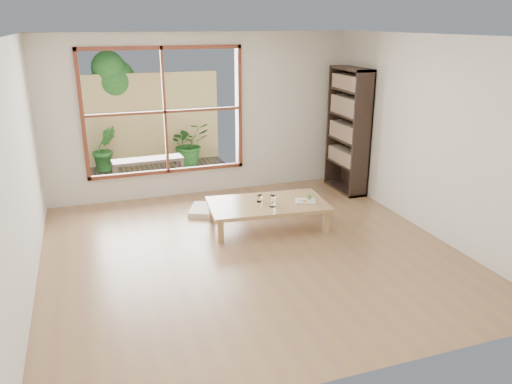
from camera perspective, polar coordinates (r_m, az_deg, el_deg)
ground at (r=6.35m, az=-0.70°, el=-6.73°), size 5.00×5.00×0.00m
low_table at (r=6.96m, az=1.31°, el=-1.56°), size 1.71×1.07×0.36m
floor_cushion at (r=7.59m, az=-5.46°, el=-2.05°), size 0.70×0.70×0.08m
bookshelf at (r=8.47m, az=10.49°, el=6.91°), size 0.33×0.92×2.05m
glass_tall at (r=6.77m, az=1.90°, el=-1.05°), size 0.09×0.09×0.16m
glass_mid at (r=6.98m, az=1.84°, el=-0.72°), size 0.06×0.06×0.09m
glass_short at (r=7.01m, az=0.49°, el=-0.66°), size 0.06×0.06×0.08m
glass_small at (r=6.96m, az=0.37°, el=-0.78°), size 0.07×0.07×0.09m
food_tray at (r=7.02m, az=5.74°, el=-0.90°), size 0.33×0.28×0.09m
deck at (r=9.48m, az=-11.00°, el=1.75°), size 2.80×2.00×0.05m
garden_bench at (r=9.15m, az=-12.26°, el=3.38°), size 1.26×0.43×0.39m
bamboo_fence at (r=10.23m, az=-12.17°, el=8.14°), size 2.80×0.06×1.80m
shrub_right at (r=10.01m, az=-7.63°, el=5.53°), size 0.89×0.81×0.85m
shrub_left at (r=9.92m, az=-16.91°, el=4.78°), size 0.56×0.50×0.86m
garden_tree at (r=10.36m, az=-16.46°, el=12.00°), size 1.04×0.85×2.22m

